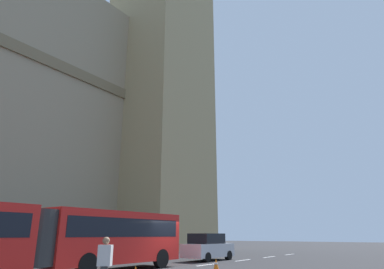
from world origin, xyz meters
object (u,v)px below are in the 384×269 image
at_px(articulated_bus, 32,235).
at_px(traffic_cone_middle, 216,264).
at_px(sedan_lead, 208,247).
at_px(pedestrian_near_cones, 104,264).

height_order(articulated_bus, traffic_cone_middle, articulated_bus).
bearing_deg(sedan_lead, traffic_cone_middle, -142.82).
distance_m(articulated_bus, sedan_lead, 13.12).
height_order(sedan_lead, pedestrian_near_cones, sedan_lead).
height_order(articulated_bus, sedan_lead, articulated_bus).
bearing_deg(pedestrian_near_cones, sedan_lead, 21.69).
bearing_deg(traffic_cone_middle, sedan_lead, 37.18).
relative_size(traffic_cone_middle, pedestrian_near_cones, 0.34).
bearing_deg(articulated_bus, traffic_cone_middle, -27.87).
bearing_deg(pedestrian_near_cones, traffic_cone_middle, 9.95).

